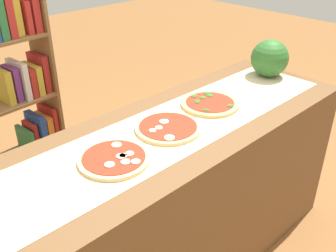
# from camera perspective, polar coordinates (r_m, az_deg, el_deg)

# --- Properties ---
(counter) EXTENTS (2.10, 0.67, 0.89)m
(counter) POSITION_cam_1_polar(r_m,az_deg,el_deg) (2.02, -0.00, -11.60)
(counter) COLOR brown
(counter) RESTS_ON ground_plane
(parchment_paper) EXTENTS (1.99, 0.43, 0.00)m
(parchment_paper) POSITION_cam_1_polar(r_m,az_deg,el_deg) (1.76, -0.00, -0.54)
(parchment_paper) COLOR beige
(parchment_paper) RESTS_ON counter
(pizza_mozzarella_0) EXTENTS (0.29, 0.29, 0.02)m
(pizza_mozzarella_0) POSITION_cam_1_polar(r_m,az_deg,el_deg) (1.55, -7.98, -4.80)
(pizza_mozzarella_0) COLOR #E5C17F
(pizza_mozzarella_0) RESTS_ON parchment_paper
(pizza_mozzarella_1) EXTENTS (0.30, 0.30, 0.02)m
(pizza_mozzarella_1) POSITION_cam_1_polar(r_m,az_deg,el_deg) (1.75, -0.00, -0.25)
(pizza_mozzarella_1) COLOR #E5C17F
(pizza_mozzarella_1) RESTS_ON parchment_paper
(pizza_spinach_2) EXTENTS (0.30, 0.30, 0.02)m
(pizza_spinach_2) POSITION_cam_1_polar(r_m,az_deg,el_deg) (1.99, 6.21, 3.34)
(pizza_spinach_2) COLOR #DBB26B
(pizza_spinach_2) RESTS_ON parchment_paper
(watermelon) EXTENTS (0.22, 0.22, 0.22)m
(watermelon) POSITION_cam_1_polar(r_m,az_deg,el_deg) (2.40, 14.84, 9.68)
(watermelon) COLOR #2D6628
(watermelon) RESTS_ON counter
(bookshelf) EXTENTS (0.83, 0.31, 1.53)m
(bookshelf) POSITION_cam_1_polar(r_m,az_deg,el_deg) (2.48, -22.64, 3.43)
(bookshelf) COLOR brown
(bookshelf) RESTS_ON ground_plane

